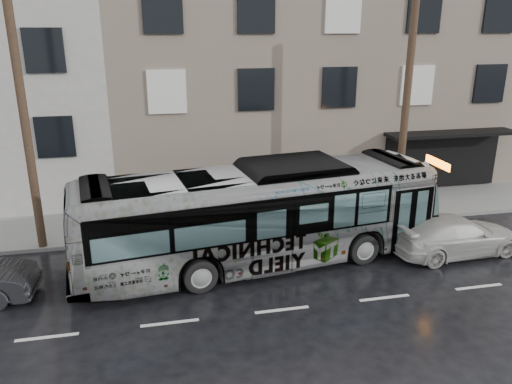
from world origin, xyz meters
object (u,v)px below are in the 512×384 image
bus (260,215)px  white_sedan (455,235)px  sign_post (422,188)px  utility_pole_front (405,110)px  utility_pole_rear (25,124)px

bus → white_sedan: size_ratio=2.59×
sign_post → white_sedan: size_ratio=0.50×
utility_pole_front → white_sedan: size_ratio=1.86×
utility_pole_front → sign_post: size_ratio=3.75×
utility_pole_rear → white_sedan: 15.45m
sign_post → bus: size_ratio=0.19×
white_sedan → sign_post: bearing=-13.3°
utility_pole_front → bus: bearing=-157.6°
utility_pole_rear → sign_post: utility_pole_rear is taller
utility_pole_rear → bus: 8.51m
sign_post → utility_pole_rear: bearing=180.0°
utility_pole_front → utility_pole_rear: same height
utility_pole_rear → sign_post: bearing=0.0°
utility_pole_rear → white_sedan: bearing=-13.2°
utility_pole_front → bus: 7.57m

